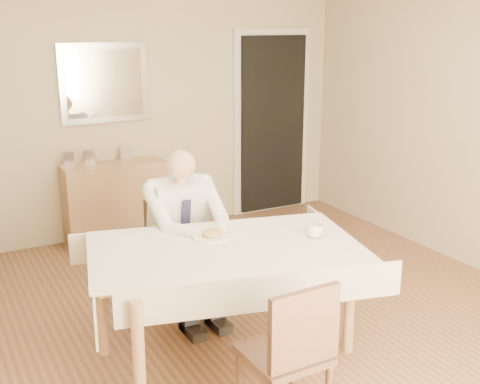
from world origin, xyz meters
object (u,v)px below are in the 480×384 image
sideboard (116,202)px  chair_far (174,246)px  dining_table (225,259)px  chair_near (292,350)px  seated_man (188,228)px  coffee_mug (314,231)px

sideboard → chair_far: bearing=-90.1°
dining_table → chair_far: chair_far is taller
chair_near → seated_man: seated_man is taller
chair_far → dining_table: bearing=-95.5°
dining_table → coffee_mug: 0.62m
seated_man → chair_near: bearing=-92.2°
chair_far → sideboard: (0.01, 1.55, -0.07)m
dining_table → chair_far: (-0.00, 0.87, -0.21)m
dining_table → coffee_mug: (0.59, -0.13, 0.13)m
chair_near → seated_man: bearing=86.5°
chair_near → chair_far: bearing=86.8°
seated_man → sideboard: 1.85m
chair_near → coffee_mug: (0.65, 0.74, 0.31)m
coffee_mug → sideboard: (-0.58, 2.55, -0.40)m
chair_far → sideboard: chair_far is taller
chair_far → sideboard: size_ratio=0.84×
seated_man → coffee_mug: 0.94m
chair_far → chair_near: chair_near is taller
seated_man → coffee_mug: size_ratio=10.72×
coffee_mug → sideboard: coffee_mug is taller
dining_table → sideboard: size_ratio=1.97×
dining_table → coffee_mug: coffee_mug is taller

